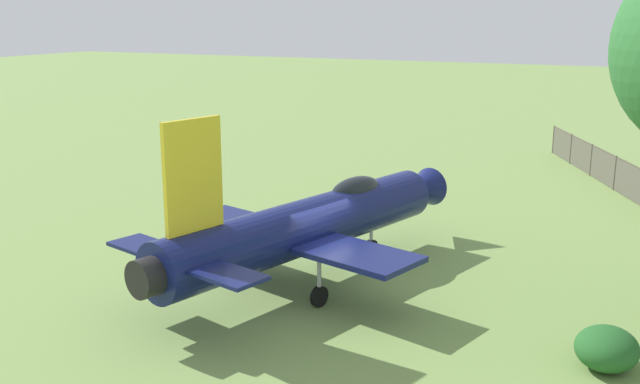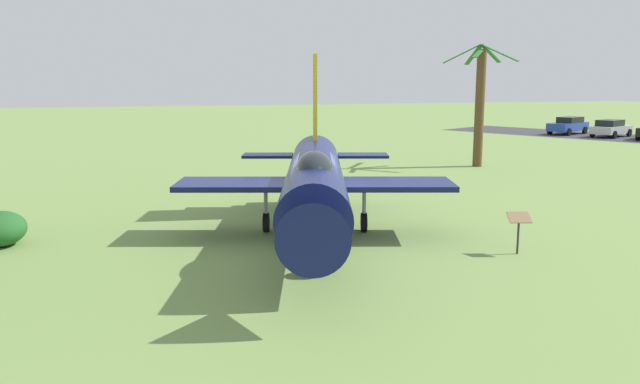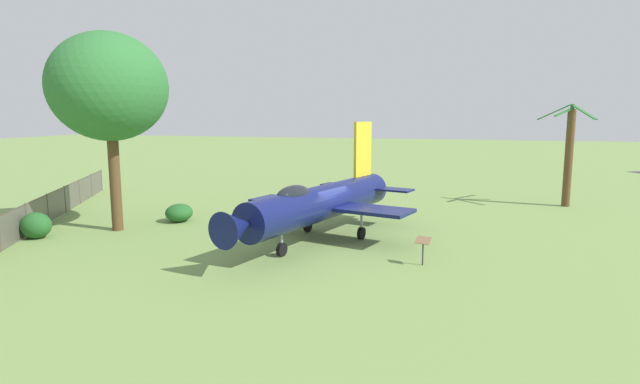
{
  "view_description": "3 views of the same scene",
  "coord_description": "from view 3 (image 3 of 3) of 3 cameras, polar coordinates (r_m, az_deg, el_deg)",
  "views": [
    {
      "loc": [
        19.03,
        9.43,
        8.15
      ],
      "look_at": [
        -0.66,
        0.19,
        2.76
      ],
      "focal_mm": 41.12,
      "sensor_mm": 36.0,
      "label": 1
    },
    {
      "loc": [
        -17.16,
        4.83,
        4.69
      ],
      "look_at": [
        -0.49,
        -0.02,
        1.55
      ],
      "focal_mm": 34.86,
      "sensor_mm": 36.0,
      "label": 2
    },
    {
      "loc": [
        -23.16,
        -6.26,
        6.0
      ],
      "look_at": [
        0.06,
        0.13,
        2.31
      ],
      "focal_mm": 28.93,
      "sensor_mm": 36.0,
      "label": 3
    }
  ],
  "objects": [
    {
      "name": "info_plaque",
      "position": [
        20.94,
        11.34,
        -5.69
      ],
      "size": [
        0.54,
        0.68,
        1.14
      ],
      "color": "#333333",
      "rests_on": "ground_plane"
    },
    {
      "name": "ground_plane",
      "position": [
        24.74,
        0.25,
        -5.33
      ],
      "size": [
        200.0,
        200.0,
        0.0
      ],
      "primitive_type": "plane",
      "color": "#75934C"
    },
    {
      "name": "shrub_by_tree",
      "position": [
        29.83,
        -15.32,
        -2.23
      ],
      "size": [
        1.64,
        1.47,
        1.0
      ],
      "color": "#235B26",
      "rests_on": "ground_plane"
    },
    {
      "name": "palm_tree",
      "position": [
        36.84,
        25.82,
        3.77
      ],
      "size": [
        4.31,
        3.53,
        6.58
      ],
      "color": "brown",
      "rests_on": "ground_plane"
    },
    {
      "name": "display_jet",
      "position": [
        24.05,
        -0.19,
        -1.19
      ],
      "size": [
        12.84,
        8.49,
        5.55
      ],
      "rotation": [
        0.0,
        0.0,
        2.86
      ],
      "color": "#111951",
      "rests_on": "ground_plane"
    },
    {
      "name": "shade_tree",
      "position": [
        28.17,
        -22.27,
        10.64
      ],
      "size": [
        6.4,
        5.45,
        9.99
      ],
      "color": "brown",
      "rests_on": "ground_plane"
    },
    {
      "name": "shrub_near_fence",
      "position": [
        28.46,
        -28.93,
        -3.26
      ],
      "size": [
        1.31,
        1.49,
        1.27
      ],
      "color": "#235B26",
      "rests_on": "ground_plane"
    }
  ]
}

